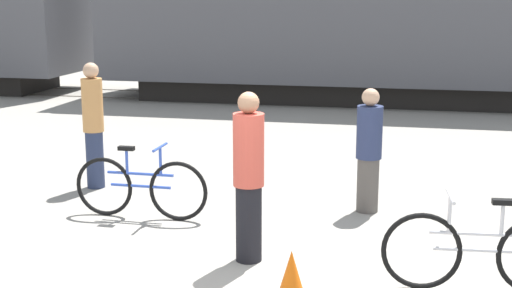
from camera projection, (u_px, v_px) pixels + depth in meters
The scene contains 8 objects.
rail_near at pixel (350, 105), 17.65m from camera, with size 53.19×0.07×0.01m, color #4C4238.
rail_far at pixel (355, 97), 19.02m from camera, with size 53.19×0.07×0.01m, color #4C4238.
bicycle_blue at pixel (141, 187), 8.76m from camera, with size 1.71×0.46×0.93m.
bicycle_silver at pixel (479, 252), 6.57m from camera, with size 1.79×0.46×0.93m.
person_in_navy at pixel (369, 151), 8.94m from camera, with size 0.32×0.32×1.58m.
person_in_red at pixel (249, 177), 7.25m from camera, with size 0.32×0.32×1.77m.
person_in_tan at pixel (93, 124), 10.04m from camera, with size 0.29×0.29×1.79m.
traffic_cone at pixel (291, 283), 6.23m from camera, with size 0.40×0.40×0.55m.
Camera 1 is at (1.42, -6.12, 2.74)m, focal length 50.00 mm.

